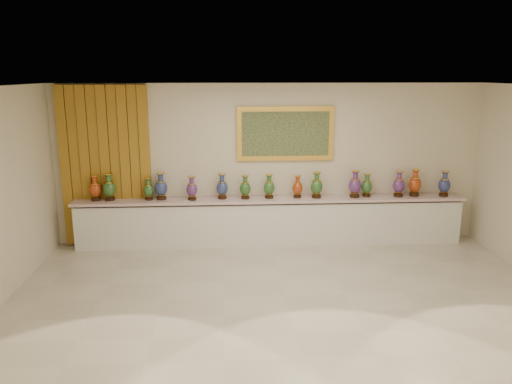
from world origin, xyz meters
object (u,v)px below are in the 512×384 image
vase_1 (109,188)px  vase_2 (149,190)px  vase_0 (95,189)px  counter (271,222)px

vase_1 → vase_2: (0.71, -0.00, -0.04)m
vase_1 → vase_0: bearing=-178.6°
vase_0 → vase_1: (0.25, 0.01, 0.01)m
vase_0 → vase_2: size_ratio=1.15×
vase_0 → vase_2: vase_0 is taller
counter → vase_0: (-3.22, 0.01, 0.68)m
vase_0 → vase_2: 0.96m
counter → vase_1: bearing=179.7°
counter → vase_0: 3.29m
vase_0 → vase_1: 0.25m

